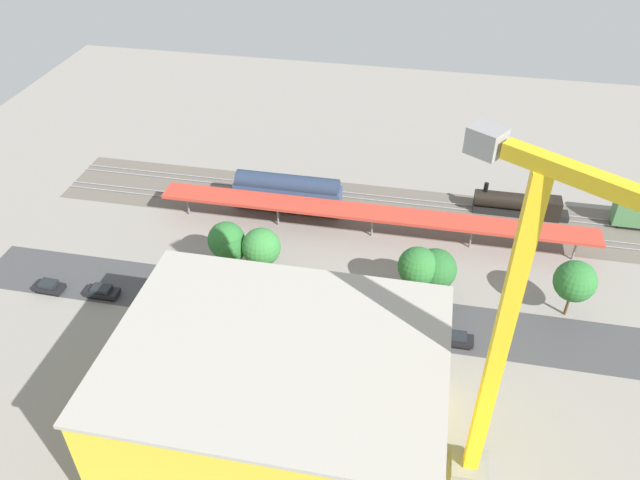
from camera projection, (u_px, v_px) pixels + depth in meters
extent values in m
plane|color=gray|center=(350.00, 295.00, 83.90)|extent=(163.39, 163.39, 0.00)
cube|color=#665E54|center=(371.00, 208.00, 100.60)|extent=(102.13, 13.82, 0.01)
cube|color=#424244|center=(346.00, 313.00, 81.11)|extent=(102.13, 9.11, 0.01)
cube|color=#9E9EA8|center=(373.00, 195.00, 103.30)|extent=(102.12, 0.23, 0.12)
cube|color=#9E9EA8|center=(372.00, 200.00, 102.17)|extent=(102.12, 0.23, 0.12)
cube|color=#9E9EA8|center=(369.00, 214.00, 98.82)|extent=(102.12, 0.23, 0.12)
cube|color=#9E9EA8|center=(368.00, 219.00, 97.70)|extent=(102.12, 0.23, 0.12)
cube|color=#C63D2D|center=(373.00, 213.00, 92.10)|extent=(64.92, 4.16, 0.48)
cylinder|color=slate|center=(575.00, 248.00, 88.87)|extent=(0.30, 0.30, 3.92)
cylinder|color=slate|center=(471.00, 236.00, 91.15)|extent=(0.30, 0.30, 3.92)
cylinder|color=slate|center=(372.00, 225.00, 93.42)|extent=(0.30, 0.30, 3.92)
cylinder|color=slate|center=(278.00, 214.00, 95.70)|extent=(0.30, 0.30, 3.92)
cylinder|color=slate|center=(188.00, 204.00, 97.98)|extent=(0.30, 0.30, 3.92)
cube|color=black|center=(520.00, 211.00, 98.90)|extent=(14.69, 2.40, 1.00)
cylinder|color=black|center=(513.00, 201.00, 98.02)|extent=(11.83, 2.66, 2.65)
cube|color=black|center=(551.00, 208.00, 97.49)|extent=(2.86, 2.85, 3.36)
cylinder|color=black|center=(486.00, 187.00, 97.49)|extent=(0.70, 0.70, 1.40)
cube|color=black|center=(288.00, 207.00, 100.21)|extent=(15.38, 2.54, 0.60)
cube|color=#384C72|center=(288.00, 196.00, 98.87)|extent=(17.08, 3.17, 3.82)
cylinder|color=#273550|center=(287.00, 184.00, 97.57)|extent=(16.40, 3.17, 3.16)
cube|color=black|center=(456.00, 343.00, 76.62)|extent=(3.42, 1.66, 0.30)
cube|color=black|center=(457.00, 340.00, 76.27)|extent=(4.07, 1.72, 0.86)
cube|color=#1E2328|center=(457.00, 336.00, 75.86)|extent=(2.28, 1.52, 0.51)
cube|color=black|center=(388.00, 336.00, 77.52)|extent=(3.93, 1.81, 0.30)
cube|color=silver|center=(389.00, 333.00, 77.17)|extent=(4.68, 1.90, 0.88)
cube|color=#1E2328|center=(389.00, 329.00, 76.73)|extent=(2.63, 1.65, 0.57)
cube|color=black|center=(328.00, 327.00, 78.85)|extent=(3.53, 1.84, 0.30)
cube|color=silver|center=(328.00, 324.00, 78.51)|extent=(4.19, 1.94, 0.82)
cube|color=#1E2328|center=(328.00, 319.00, 78.07)|extent=(2.37, 1.66, 0.66)
cube|color=black|center=(268.00, 319.00, 79.95)|extent=(4.02, 1.73, 0.30)
cube|color=#474C51|center=(268.00, 316.00, 79.63)|extent=(4.78, 1.81, 0.77)
cube|color=#1E2328|center=(267.00, 312.00, 79.20)|extent=(2.68, 1.58, 0.67)
cube|color=black|center=(218.00, 311.00, 81.09)|extent=(3.79, 1.93, 0.30)
cube|color=#474C51|center=(218.00, 309.00, 80.79)|extent=(4.50, 2.03, 0.71)
cube|color=#1E2328|center=(217.00, 305.00, 80.40)|extent=(2.55, 1.73, 0.58)
cube|color=black|center=(157.00, 305.00, 82.00)|extent=(3.76, 1.81, 0.30)
cube|color=gray|center=(156.00, 302.00, 81.66)|extent=(4.47, 1.89, 0.81)
cube|color=#1E2328|center=(155.00, 298.00, 81.23)|extent=(2.51, 1.64, 0.65)
cube|color=black|center=(103.00, 295.00, 83.65)|extent=(3.80, 1.83, 0.30)
cube|color=black|center=(102.00, 292.00, 83.35)|extent=(4.52, 1.91, 0.72)
cube|color=#1E2328|center=(101.00, 289.00, 82.97)|extent=(2.53, 1.68, 0.53)
cube|color=black|center=(50.00, 290.00, 84.45)|extent=(3.50, 1.94, 0.30)
cube|color=black|center=(49.00, 287.00, 84.15)|extent=(4.16, 2.04, 0.70)
cube|color=#1E2328|center=(48.00, 284.00, 83.77)|extent=(2.36, 1.74, 0.57)
cube|color=yellow|center=(280.00, 403.00, 60.56)|extent=(30.15, 22.54, 14.57)
cube|color=#ADA89E|center=(277.00, 349.00, 56.06)|extent=(30.75, 23.14, 0.40)
cube|color=gray|center=(469.00, 466.00, 62.50)|extent=(3.60, 3.60, 1.20)
cube|color=yellow|center=(498.00, 350.00, 52.34)|extent=(1.40, 1.40, 34.95)
cube|color=gray|center=(486.00, 141.00, 43.94)|extent=(3.10, 2.97, 2.00)
cube|color=black|center=(355.00, 340.00, 76.86)|extent=(9.33, 2.78, 0.50)
cube|color=silver|center=(364.00, 331.00, 75.55)|extent=(7.26, 2.88, 3.11)
cube|color=silver|center=(327.00, 326.00, 76.68)|extent=(2.24, 2.54, 2.53)
cube|color=black|center=(337.00, 343.00, 76.52)|extent=(8.32, 2.81, 0.50)
cube|color=white|center=(345.00, 335.00, 75.33)|extent=(6.21, 2.90, 2.70)
cube|color=#334C8C|center=(313.00, 330.00, 76.29)|extent=(2.31, 2.61, 2.41)
cube|color=black|center=(401.00, 351.00, 75.43)|extent=(8.45, 2.86, 0.50)
cube|color=silver|center=(412.00, 341.00, 74.22)|extent=(6.21, 2.88, 3.18)
cube|color=maroon|center=(377.00, 340.00, 74.74)|extent=(2.48, 2.53, 2.59)
cylinder|color=brown|center=(433.00, 289.00, 82.69)|extent=(0.53, 0.53, 2.88)
sphere|color=#28662D|center=(435.00, 269.00, 80.65)|extent=(5.53, 5.53, 5.53)
cylinder|color=brown|center=(232.00, 265.00, 86.45)|extent=(0.56, 0.56, 3.14)
sphere|color=#28662D|center=(230.00, 248.00, 84.59)|extent=(4.34, 4.34, 4.34)
cylinder|color=brown|center=(568.00, 303.00, 79.79)|extent=(0.39, 0.39, 3.77)
sphere|color=#2D7233|center=(575.00, 281.00, 77.54)|extent=(5.31, 5.31, 5.31)
cylinder|color=brown|center=(263.00, 267.00, 86.00)|extent=(0.48, 0.48, 3.29)
sphere|color=#38843D|center=(261.00, 247.00, 83.89)|extent=(5.31, 5.31, 5.31)
cylinder|color=brown|center=(415.00, 289.00, 81.96)|extent=(0.37, 0.37, 3.91)
sphere|color=#2D7233|center=(418.00, 266.00, 79.69)|extent=(5.20, 5.20, 5.20)
cylinder|color=brown|center=(229.00, 260.00, 87.11)|extent=(0.38, 0.38, 3.42)
sphere|color=#2D7233|center=(226.00, 240.00, 85.00)|extent=(5.16, 5.16, 5.16)
cylinder|color=#333333|center=(404.00, 278.00, 82.14)|extent=(0.16, 0.16, 5.89)
cube|color=black|center=(406.00, 258.00, 80.10)|extent=(0.36, 0.36, 0.90)
sphere|color=yellow|center=(404.00, 258.00, 80.13)|extent=(0.20, 0.20, 0.20)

